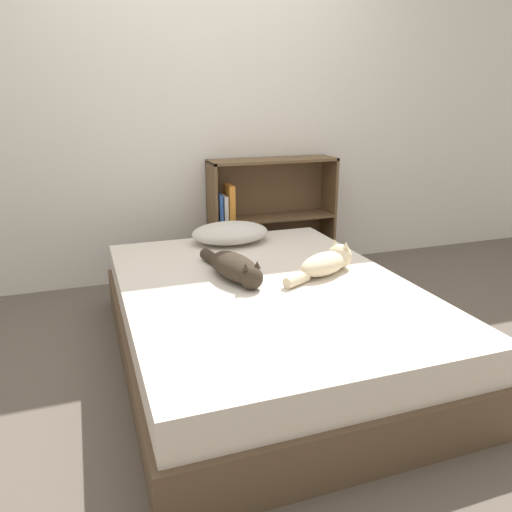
{
  "coord_description": "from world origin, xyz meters",
  "views": [
    {
      "loc": [
        -0.82,
        -2.18,
        1.29
      ],
      "look_at": [
        0.0,
        0.15,
        0.5
      ],
      "focal_mm": 35.0,
      "sensor_mm": 36.0,
      "label": 1
    }
  ],
  "objects": [
    {
      "name": "ground_plane",
      "position": [
        0.0,
        0.0,
        0.0
      ],
      "size": [
        8.0,
        8.0,
        0.0
      ],
      "primitive_type": "plane",
      "color": "brown"
    },
    {
      "name": "wall_back",
      "position": [
        0.0,
        1.37,
        1.25
      ],
      "size": [
        8.0,
        0.06,
        2.5
      ],
      "color": "silver",
      "rests_on": "ground_plane"
    },
    {
      "name": "bed",
      "position": [
        0.0,
        0.0,
        0.2
      ],
      "size": [
        1.43,
        1.95,
        0.4
      ],
      "color": "brown",
      "rests_on": "ground_plane"
    },
    {
      "name": "pillow",
      "position": [
        0.04,
        0.76,
        0.46
      ],
      "size": [
        0.49,
        0.37,
        0.13
      ],
      "color": "beige",
      "rests_on": "bed"
    },
    {
      "name": "cat_light",
      "position": [
        0.36,
        0.04,
        0.46
      ],
      "size": [
        0.47,
        0.3,
        0.16
      ],
      "rotation": [
        0.0,
        0.0,
        0.46
      ],
      "color": "beige",
      "rests_on": "bed"
    },
    {
      "name": "cat_dark",
      "position": [
        -0.12,
        0.12,
        0.46
      ],
      "size": [
        0.25,
        0.6,
        0.14
      ],
      "rotation": [
        0.0,
        0.0,
        4.9
      ],
      "color": "#33281E",
      "rests_on": "bed"
    },
    {
      "name": "bookshelf",
      "position": [
        0.48,
        1.25,
        0.44
      ],
      "size": [
        0.94,
        0.26,
        0.86
      ],
      "color": "brown",
      "rests_on": "ground_plane"
    }
  ]
}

